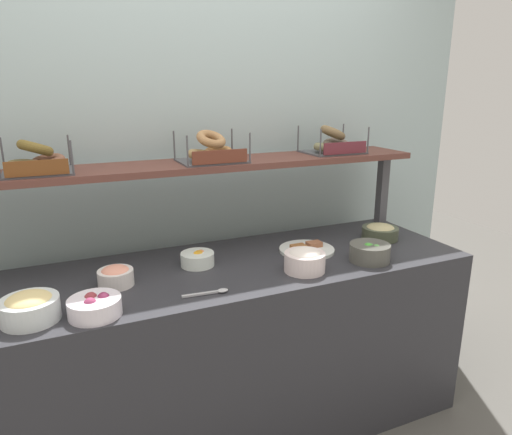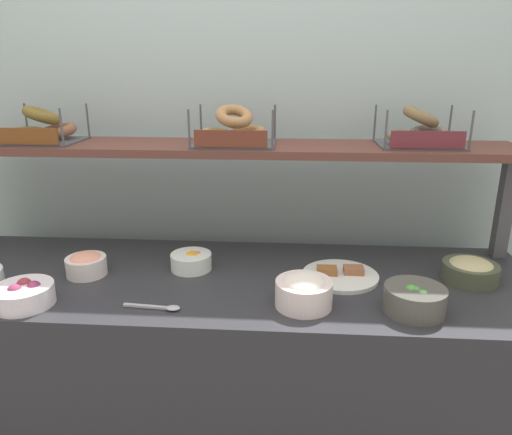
{
  "view_description": "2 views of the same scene",
  "coord_description": "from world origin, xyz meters",
  "px_view_note": "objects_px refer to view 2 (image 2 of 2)",
  "views": [
    {
      "loc": [
        -0.67,
        -1.82,
        1.63
      ],
      "look_at": [
        0.13,
        0.0,
        1.06
      ],
      "focal_mm": 32.46,
      "sensor_mm": 36.0,
      "label": 1
    },
    {
      "loc": [
        0.22,
        -1.52,
        1.56
      ],
      "look_at": [
        0.11,
        0.08,
        1.05
      ],
      "focal_mm": 33.09,
      "sensor_mm": 36.0,
      "label": 2
    }
  ],
  "objects_px": {
    "bagel_basket_everything": "(234,132)",
    "bowl_veggie_mix": "(415,299)",
    "bagel_basket_poppy": "(419,132)",
    "serving_spoon_near_plate": "(161,307)",
    "bowl_hummus": "(470,270)",
    "bagel_basket_cinnamon_raisin": "(43,130)",
    "bowl_fruit_salad": "(191,261)",
    "bowl_cream_cheese": "(304,290)",
    "serving_plate_white": "(340,275)",
    "bowl_lox_spread": "(86,264)",
    "bowl_beet_salad": "(24,294)"
  },
  "relations": [
    {
      "from": "bowl_veggie_mix",
      "to": "bowl_fruit_salad",
      "type": "distance_m",
      "value": 0.78
    },
    {
      "from": "bagel_basket_poppy",
      "to": "bowl_cream_cheese",
      "type": "bearing_deg",
      "value": -131.96
    },
    {
      "from": "bagel_basket_everything",
      "to": "bowl_veggie_mix",
      "type": "bearing_deg",
      "value": -37.46
    },
    {
      "from": "serving_plate_white",
      "to": "bagel_basket_poppy",
      "type": "bearing_deg",
      "value": 41.63
    },
    {
      "from": "bagel_basket_poppy",
      "to": "bowl_lox_spread",
      "type": "bearing_deg",
      "value": -166.12
    },
    {
      "from": "bowl_lox_spread",
      "to": "bowl_hummus",
      "type": "distance_m",
      "value": 1.35
    },
    {
      "from": "bowl_lox_spread",
      "to": "bowl_cream_cheese",
      "type": "xyz_separation_m",
      "value": [
        0.77,
        -0.18,
        0.01
      ]
    },
    {
      "from": "bowl_cream_cheese",
      "to": "bowl_beet_salad",
      "type": "bearing_deg",
      "value": -176.35
    },
    {
      "from": "bagel_basket_cinnamon_raisin",
      "to": "serving_spoon_near_plate",
      "type": "bearing_deg",
      "value": -41.63
    },
    {
      "from": "bowl_hummus",
      "to": "bagel_basket_cinnamon_raisin",
      "type": "distance_m",
      "value": 1.67
    },
    {
      "from": "bowl_veggie_mix",
      "to": "bowl_cream_cheese",
      "type": "bearing_deg",
      "value": 177.35
    },
    {
      "from": "serving_plate_white",
      "to": "bagel_basket_everything",
      "type": "relative_size",
      "value": 0.88
    },
    {
      "from": "bowl_veggie_mix",
      "to": "bagel_basket_poppy",
      "type": "bearing_deg",
      "value": 79.53
    },
    {
      "from": "bowl_hummus",
      "to": "bagel_basket_poppy",
      "type": "distance_m",
      "value": 0.53
    },
    {
      "from": "bowl_fruit_salad",
      "to": "bagel_basket_poppy",
      "type": "bearing_deg",
      "value": 14.82
    },
    {
      "from": "bagel_basket_cinnamon_raisin",
      "to": "bagel_basket_everything",
      "type": "bearing_deg",
      "value": -0.7
    },
    {
      "from": "bowl_fruit_salad",
      "to": "bagel_basket_everything",
      "type": "xyz_separation_m",
      "value": [
        0.14,
        0.19,
        0.45
      ]
    },
    {
      "from": "serving_spoon_near_plate",
      "to": "bagel_basket_everything",
      "type": "bearing_deg",
      "value": 70.61
    },
    {
      "from": "bowl_fruit_salad",
      "to": "bagel_basket_cinnamon_raisin",
      "type": "xyz_separation_m",
      "value": [
        -0.6,
        0.2,
        0.45
      ]
    },
    {
      "from": "bowl_veggie_mix",
      "to": "serving_plate_white",
      "type": "height_order",
      "value": "bowl_veggie_mix"
    },
    {
      "from": "bowl_hummus",
      "to": "serving_plate_white",
      "type": "bearing_deg",
      "value": -178.87
    },
    {
      "from": "bowl_lox_spread",
      "to": "bowl_cream_cheese",
      "type": "relative_size",
      "value": 0.79
    },
    {
      "from": "bowl_fruit_salad",
      "to": "bagel_basket_poppy",
      "type": "relative_size",
      "value": 0.5
    },
    {
      "from": "bowl_fruit_salad",
      "to": "bagel_basket_everything",
      "type": "distance_m",
      "value": 0.51
    },
    {
      "from": "bowl_hummus",
      "to": "bowl_cream_cheese",
      "type": "relative_size",
      "value": 1.05
    },
    {
      "from": "bowl_beet_salad",
      "to": "serving_plate_white",
      "type": "height_order",
      "value": "bowl_beet_salad"
    },
    {
      "from": "bowl_beet_salad",
      "to": "bagel_basket_poppy",
      "type": "xyz_separation_m",
      "value": [
        1.29,
        0.53,
        0.44
      ]
    },
    {
      "from": "bowl_beet_salad",
      "to": "bagel_basket_poppy",
      "type": "height_order",
      "value": "bagel_basket_poppy"
    },
    {
      "from": "bowl_cream_cheese",
      "to": "serving_spoon_near_plate",
      "type": "bearing_deg",
      "value": -172.75
    },
    {
      "from": "bowl_veggie_mix",
      "to": "serving_plate_white",
      "type": "relative_size",
      "value": 0.69
    },
    {
      "from": "serving_plate_white",
      "to": "serving_spoon_near_plate",
      "type": "distance_m",
      "value": 0.63
    },
    {
      "from": "bowl_hummus",
      "to": "bagel_basket_cinnamon_raisin",
      "type": "bearing_deg",
      "value": 171.81
    },
    {
      "from": "bowl_hummus",
      "to": "bagel_basket_everything",
      "type": "height_order",
      "value": "bagel_basket_everything"
    },
    {
      "from": "bagel_basket_cinnamon_raisin",
      "to": "bagel_basket_poppy",
      "type": "xyz_separation_m",
      "value": [
        1.43,
        0.02,
        0.0
      ]
    },
    {
      "from": "bowl_hummus",
      "to": "bagel_basket_poppy",
      "type": "xyz_separation_m",
      "value": [
        -0.16,
        0.25,
        0.44
      ]
    },
    {
      "from": "bowl_hummus",
      "to": "serving_spoon_near_plate",
      "type": "height_order",
      "value": "bowl_hummus"
    },
    {
      "from": "bagel_basket_cinnamon_raisin",
      "to": "bowl_veggie_mix",
      "type": "bearing_deg",
      "value": -19.16
    },
    {
      "from": "bowl_lox_spread",
      "to": "bagel_basket_poppy",
      "type": "xyz_separation_m",
      "value": [
        1.19,
        0.29,
        0.44
      ]
    },
    {
      "from": "bagel_basket_everything",
      "to": "bowl_hummus",
      "type": "bearing_deg",
      "value": -14.58
    },
    {
      "from": "bowl_cream_cheese",
      "to": "bagel_basket_cinnamon_raisin",
      "type": "relative_size",
      "value": 0.62
    },
    {
      "from": "bowl_beet_salad",
      "to": "bagel_basket_everything",
      "type": "bearing_deg",
      "value": 39.32
    },
    {
      "from": "bowl_lox_spread",
      "to": "bagel_basket_everything",
      "type": "xyz_separation_m",
      "value": [
        0.51,
        0.27,
        0.44
      ]
    },
    {
      "from": "serving_plate_white",
      "to": "serving_spoon_near_plate",
      "type": "bearing_deg",
      "value": -154.83
    },
    {
      "from": "serving_spoon_near_plate",
      "to": "bowl_hummus",
      "type": "bearing_deg",
      "value": 15.26
    },
    {
      "from": "bowl_fruit_salad",
      "to": "bagel_basket_cinnamon_raisin",
      "type": "distance_m",
      "value": 0.78
    },
    {
      "from": "serving_spoon_near_plate",
      "to": "bagel_basket_cinnamon_raisin",
      "type": "distance_m",
      "value": 0.9
    },
    {
      "from": "bowl_veggie_mix",
      "to": "bowl_lox_spread",
      "type": "height_order",
      "value": "bowl_veggie_mix"
    },
    {
      "from": "bowl_veggie_mix",
      "to": "bowl_hummus",
      "type": "height_order",
      "value": "bowl_veggie_mix"
    },
    {
      "from": "bowl_beet_salad",
      "to": "bowl_cream_cheese",
      "type": "height_order",
      "value": "bowl_cream_cheese"
    },
    {
      "from": "bagel_basket_cinnamon_raisin",
      "to": "bowl_beet_salad",
      "type": "bearing_deg",
      "value": -74.76
    }
  ]
}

